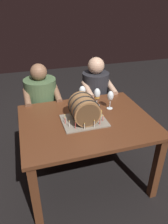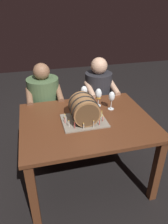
{
  "view_description": "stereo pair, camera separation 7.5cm",
  "coord_description": "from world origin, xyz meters",
  "px_view_note": "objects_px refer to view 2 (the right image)",
  "views": [
    {
      "loc": [
        -0.52,
        -1.65,
        1.81
      ],
      "look_at": [
        -0.03,
        -0.02,
        0.85
      ],
      "focal_mm": 33.83,
      "sensor_mm": 36.0,
      "label": 1
    },
    {
      "loc": [
        -0.45,
        -1.67,
        1.81
      ],
      "look_at": [
        -0.03,
        -0.02,
        0.85
      ],
      "focal_mm": 33.83,
      "sensor_mm": 36.0,
      "label": 2
    }
  ],
  "objects_px": {
    "dining_table": "(86,129)",
    "barrel_cake": "(84,110)",
    "wine_glass_red": "(84,91)",
    "wine_glass_amber": "(98,94)",
    "wine_glass_empty": "(112,97)",
    "person_seated_right": "(98,104)",
    "person_seated_left": "(45,109)"
  },
  "relations": [
    {
      "from": "person_seated_left",
      "to": "person_seated_right",
      "type": "distance_m",
      "value": 0.69
    },
    {
      "from": "barrel_cake",
      "to": "wine_glass_empty",
      "type": "distance_m",
      "value": 0.37
    },
    {
      "from": "dining_table",
      "to": "wine_glass_amber",
      "type": "height_order",
      "value": "wine_glass_amber"
    },
    {
      "from": "person_seated_left",
      "to": "wine_glass_red",
      "type": "bearing_deg",
      "value": -37.12
    },
    {
      "from": "wine_glass_empty",
      "to": "person_seated_right",
      "type": "distance_m",
      "value": 0.67
    },
    {
      "from": "barrel_cake",
      "to": "wine_glass_amber",
      "type": "height_order",
      "value": "barrel_cake"
    },
    {
      "from": "wine_glass_empty",
      "to": "person_seated_left",
      "type": "relative_size",
      "value": 0.18
    },
    {
      "from": "wine_glass_amber",
      "to": "wine_glass_red",
      "type": "bearing_deg",
      "value": 129.63
    },
    {
      "from": "person_seated_left",
      "to": "wine_glass_amber",
      "type": "bearing_deg",
      "value": -40.55
    },
    {
      "from": "barrel_cake",
      "to": "person_seated_left",
      "type": "height_order",
      "value": "person_seated_left"
    },
    {
      "from": "wine_glass_empty",
      "to": "person_seated_left",
      "type": "height_order",
      "value": "person_seated_left"
    },
    {
      "from": "dining_table",
      "to": "barrel_cake",
      "type": "height_order",
      "value": "barrel_cake"
    },
    {
      "from": "barrel_cake",
      "to": "person_seated_right",
      "type": "relative_size",
      "value": 0.36
    },
    {
      "from": "wine_glass_red",
      "to": "person_seated_right",
      "type": "relative_size",
      "value": 0.16
    },
    {
      "from": "dining_table",
      "to": "person_seated_left",
      "type": "height_order",
      "value": "person_seated_left"
    },
    {
      "from": "dining_table",
      "to": "wine_glass_empty",
      "type": "distance_m",
      "value": 0.42
    },
    {
      "from": "barrel_cake",
      "to": "person_seated_right",
      "type": "bearing_deg",
      "value": 62.8
    },
    {
      "from": "barrel_cake",
      "to": "wine_glass_amber",
      "type": "distance_m",
      "value": 0.35
    },
    {
      "from": "barrel_cake",
      "to": "wine_glass_red",
      "type": "bearing_deg",
      "value": 75.57
    },
    {
      "from": "wine_glass_empty",
      "to": "person_seated_right",
      "type": "relative_size",
      "value": 0.17
    },
    {
      "from": "wine_glass_amber",
      "to": "barrel_cake",
      "type": "bearing_deg",
      "value": -129.82
    },
    {
      "from": "dining_table",
      "to": "person_seated_right",
      "type": "distance_m",
      "value": 0.8
    },
    {
      "from": "wine_glass_red",
      "to": "wine_glass_amber",
      "type": "distance_m",
      "value": 0.19
    },
    {
      "from": "wine_glass_red",
      "to": "wine_glass_empty",
      "type": "bearing_deg",
      "value": -47.48
    },
    {
      "from": "barrel_cake",
      "to": "person_seated_right",
      "type": "distance_m",
      "value": 0.89
    },
    {
      "from": "dining_table",
      "to": "wine_glass_empty",
      "type": "bearing_deg",
      "value": 26.04
    },
    {
      "from": "dining_table",
      "to": "wine_glass_red",
      "type": "xyz_separation_m",
      "value": [
        0.08,
        0.4,
        0.23
      ]
    },
    {
      "from": "wine_glass_empty",
      "to": "person_seated_right",
      "type": "xyz_separation_m",
      "value": [
        0.04,
        0.57,
        -0.36
      ]
    },
    {
      "from": "dining_table",
      "to": "wine_glass_red",
      "type": "distance_m",
      "value": 0.46
    },
    {
      "from": "barrel_cake",
      "to": "wine_glass_amber",
      "type": "bearing_deg",
      "value": 50.18
    },
    {
      "from": "dining_table",
      "to": "barrel_cake",
      "type": "distance_m",
      "value": 0.24
    },
    {
      "from": "dining_table",
      "to": "person_seated_right",
      "type": "bearing_deg",
      "value": 64.12
    }
  ]
}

